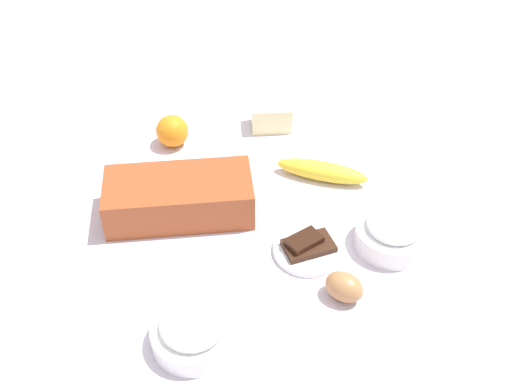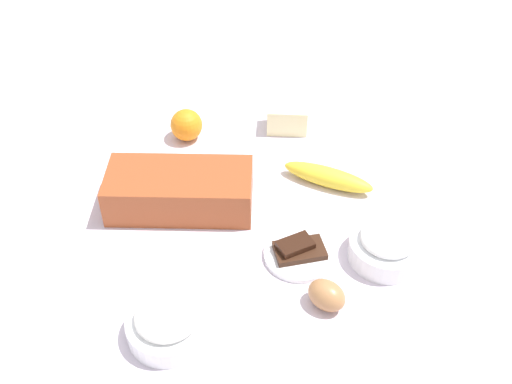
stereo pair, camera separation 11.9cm
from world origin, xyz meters
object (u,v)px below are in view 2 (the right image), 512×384
banana (328,177)px  egg_near_butter (327,295)px  orange_fruit (186,125)px  sugar_bowl (387,245)px  flour_bowl (168,323)px  loaf_pan (180,190)px  butter_block (287,118)px  chocolate_plate (299,252)px

banana → egg_near_butter: egg_near_butter is taller
banana → orange_fruit: bearing=-36.6°
sugar_bowl → egg_near_butter: (0.13, 0.09, -0.01)m
flour_bowl → banana: size_ratio=0.71×
flour_bowl → loaf_pan: bearing=-97.0°
flour_bowl → sugar_bowl: (-0.39, -0.11, 0.00)m
egg_near_butter → banana: bearing=-104.0°
butter_block → egg_near_butter: size_ratio=1.33×
sugar_bowl → butter_block: bearing=-76.4°
orange_fruit → butter_block: orange_fruit is taller
banana → butter_block: (0.05, -0.21, 0.01)m
loaf_pan → orange_fruit: loaf_pan is taller
loaf_pan → egg_near_butter: size_ratio=4.42×
loaf_pan → flour_bowl: size_ratio=2.22×
banana → orange_fruit: (0.27, -0.20, 0.02)m
flour_bowl → sugar_bowl: size_ratio=0.99×
orange_fruit → sugar_bowl: bearing=128.4°
banana → butter_block: bearing=-77.5°
flour_bowl → orange_fruit: (-0.06, -0.53, 0.01)m
orange_fruit → chocolate_plate: size_ratio=0.55×
sugar_bowl → loaf_pan: bearing=-28.3°
egg_near_butter → orange_fruit: bearing=-68.6°
egg_near_butter → chocolate_plate: bearing=-78.9°
chocolate_plate → egg_near_butter: bearing=101.1°
sugar_bowl → banana: size_ratio=0.71×
banana → butter_block: butter_block is taller
loaf_pan → orange_fruit: 0.23m
chocolate_plate → banana: bearing=-117.6°
egg_near_butter → chocolate_plate: (0.02, -0.11, -0.01)m
butter_block → chocolate_plate: 0.40m
sugar_bowl → chocolate_plate: 0.16m
butter_block → egg_near_butter: bearing=86.6°
banana → flour_bowl: bearing=43.6°
egg_near_butter → chocolate_plate: 0.12m
banana → chocolate_plate: (0.10, 0.19, -0.01)m
loaf_pan → egg_near_butter: (-0.23, 0.28, -0.02)m
loaf_pan → butter_block: size_ratio=3.31×
sugar_bowl → orange_fruit: bearing=-51.6°
orange_fruit → chocolate_plate: (-0.18, 0.39, -0.03)m
flour_bowl → egg_near_butter: bearing=-175.8°
flour_bowl → chocolate_plate: size_ratio=1.03×
chocolate_plate → flour_bowl: bearing=29.1°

